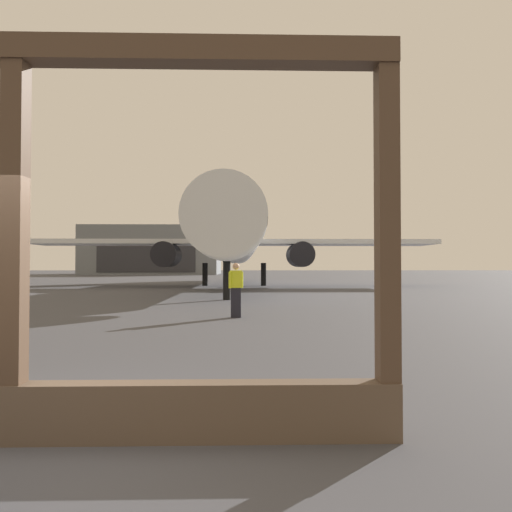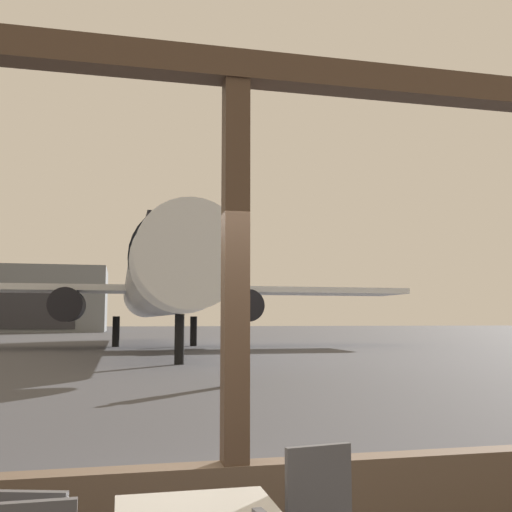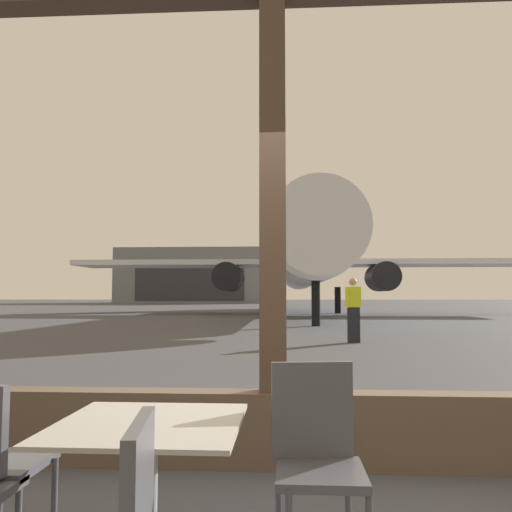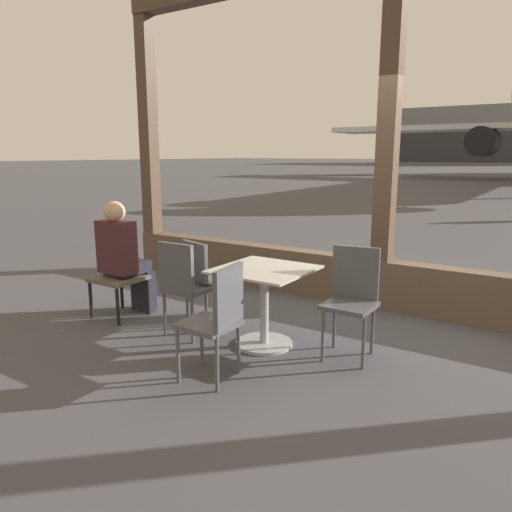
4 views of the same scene
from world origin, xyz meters
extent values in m
plane|color=#424247|center=(0.00, 40.00, 0.00)|extent=(220.00, 220.00, 0.00)
cube|color=brown|center=(0.00, 0.00, 0.28)|extent=(7.31, 0.24, 0.55)
cube|color=#4C3828|center=(0.00, 0.00, 3.72)|extent=(7.31, 0.24, 0.24)
cube|color=#4C3828|center=(0.00, 0.00, 1.80)|extent=(0.20, 0.20, 3.60)
cube|color=#4C3828|center=(3.55, 0.00, 1.80)|extent=(0.20, 0.20, 3.60)
cylinder|color=silver|center=(1.29, 32.45, 3.79)|extent=(3.85, 31.31, 3.85)
cone|color=silver|center=(1.29, 15.50, 3.79)|extent=(3.66, 2.60, 3.66)
cylinder|color=black|center=(1.29, 17.40, 3.94)|extent=(3.93, 0.90, 3.93)
cube|color=silver|center=(-7.11, 32.13, 3.49)|extent=(14.88, 4.20, 0.36)
cube|color=silver|center=(9.70, 32.13, 3.49)|extent=(14.88, 4.20, 0.36)
cylinder|color=black|center=(-3.83, 30.73, 2.49)|extent=(1.90, 3.20, 1.90)
cylinder|color=black|center=(6.42, 30.73, 2.49)|extent=(1.90, 3.20, 1.90)
cube|color=black|center=(1.29, 46.61, 8.12)|extent=(0.36, 4.40, 5.20)
cylinder|color=black|center=(1.29, 17.70, 0.93)|extent=(0.36, 0.36, 1.86)
cylinder|color=black|center=(-1.11, 33.13, 0.93)|extent=(0.44, 0.44, 1.86)
cylinder|color=black|center=(3.69, 33.13, 0.93)|extent=(0.44, 0.44, 1.86)
cube|color=black|center=(1.89, 10.20, 0.47)|extent=(0.32, 0.20, 0.95)
cube|color=yellow|center=(1.89, 10.20, 1.23)|extent=(0.40, 0.22, 0.55)
sphere|color=tan|center=(1.89, 10.20, 1.63)|extent=(0.22, 0.22, 0.22)
cylinder|color=yellow|center=(2.07, 10.35, 1.20)|extent=(0.09, 0.09, 0.52)
cylinder|color=yellow|center=(1.70, 10.05, 1.20)|extent=(0.09, 0.09, 0.52)
cube|color=slate|center=(-15.13, 83.44, 4.43)|extent=(24.55, 15.26, 8.87)
cube|color=#2D2D33|center=(-15.13, 75.75, 3.10)|extent=(17.19, 0.10, 5.32)
camera|label=1|loc=(2.18, -4.37, 1.66)|focal=32.06mm
camera|label=2|loc=(-0.89, -4.61, 1.65)|focal=41.51mm
camera|label=3|loc=(0.11, -3.92, 1.27)|focal=36.24mm
camera|label=4|loc=(1.74, -5.19, 1.72)|focal=34.02mm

